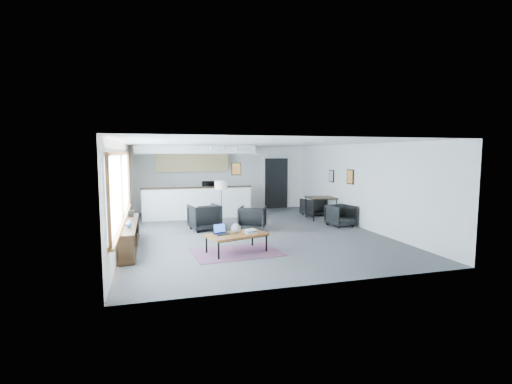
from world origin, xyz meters
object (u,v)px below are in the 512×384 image
object	(u,v)px
laptop	(221,231)
ceramic_pot	(236,228)
armchair_left	(204,216)
book_stack	(251,231)
microwave	(209,184)
dining_chair_far	(313,207)
armchair_right	(252,217)
dining_chair_near	(341,216)
dining_table	(321,199)
floor_lamp	(221,187)
coffee_table	(237,235)

from	to	relation	value
laptop	ceramic_pot	bearing A→B (deg)	-25.15
laptop	armchair_left	xyz separation A→B (m)	(-0.01, 2.68, -0.08)
book_stack	microwave	bearing A→B (deg)	90.41
ceramic_pot	dining_chair_far	world-z (taller)	ceramic_pot
armchair_right	dining_chair_near	world-z (taller)	armchair_right
dining_table	book_stack	bearing A→B (deg)	-134.87
book_stack	dining_chair_far	size ratio (longest dim) A/B	0.50
ceramic_pot	dining_chair_far	size ratio (longest dim) A/B	0.38
armchair_right	floor_lamp	distance (m)	1.52
coffee_table	dining_chair_near	xyz separation A→B (m)	(3.88, 2.14, -0.09)
armchair_left	microwave	size ratio (longest dim) A/B	1.70
armchair_left	coffee_table	bearing A→B (deg)	86.10
ceramic_pot	book_stack	size ratio (longest dim) A/B	0.76
ceramic_pot	armchair_left	world-z (taller)	armchair_left
dining_chair_near	microwave	xyz separation A→B (m)	(-3.58, 4.04, 0.78)
book_stack	armchair_right	distance (m)	2.46
armchair_left	dining_chair_far	bearing A→B (deg)	-171.95
ceramic_pot	dining_chair_near	distance (m)	4.42
dining_chair_far	ceramic_pot	bearing A→B (deg)	26.69
laptop	dining_chair_far	distance (m)	5.96
coffee_table	book_stack	xyz separation A→B (m)	(0.34, 0.00, 0.07)
coffee_table	armchair_right	world-z (taller)	armchair_right
armchair_right	microwave	xyz separation A→B (m)	(-0.73, 3.82, 0.71)
floor_lamp	dining_table	size ratio (longest dim) A/B	1.47
ceramic_pot	dining_chair_far	distance (m)	5.75
floor_lamp	coffee_table	bearing A→B (deg)	-94.55
armchair_right	dining_chair_near	xyz separation A→B (m)	(2.85, -0.22, -0.07)
ceramic_pot	dining_chair_far	xyz separation A→B (m)	(3.89, 4.23, -0.25)
ceramic_pot	dining_chair_near	xyz separation A→B (m)	(3.89, 2.10, -0.24)
laptop	armchair_left	distance (m)	2.68
armchair_right	dining_table	size ratio (longest dim) A/B	0.80
armchair_left	microwave	distance (m)	3.55
armchair_left	armchair_right	size ratio (longest dim) A/B	1.10
coffee_table	dining_chair_far	world-z (taller)	dining_chair_far
ceramic_pot	book_stack	bearing A→B (deg)	-7.31
laptop	dining_table	bearing A→B (deg)	21.22
floor_lamp	dining_chair_near	world-z (taller)	floor_lamp
laptop	dining_chair_near	bearing A→B (deg)	7.84
coffee_table	armchair_right	size ratio (longest dim) A/B	1.92
floor_lamp	dining_table	xyz separation A→B (m)	(3.57, 0.15, -0.54)
coffee_table	ceramic_pot	xyz separation A→B (m)	(-0.01, 0.05, 0.15)
armchair_left	laptop	bearing A→B (deg)	78.75
book_stack	floor_lamp	xyz separation A→B (m)	(-0.07, 3.37, 0.76)
ceramic_pot	microwave	world-z (taller)	microwave
book_stack	dining_chair_far	xyz separation A→B (m)	(3.54, 4.27, -0.18)
book_stack	dining_chair_far	distance (m)	5.55
dining_chair_near	microwave	distance (m)	5.46
dining_table	dining_chair_near	bearing A→B (deg)	-88.38
floor_lamp	dining_table	distance (m)	3.62
laptop	microwave	bearing A→B (deg)	65.87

